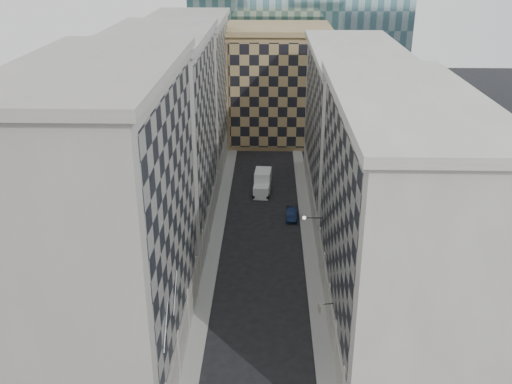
# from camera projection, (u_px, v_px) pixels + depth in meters

# --- Properties ---
(sidewalk_west) EXTENTS (1.50, 100.00, 0.15)m
(sidewalk_west) POSITION_uv_depth(u_px,v_px,m) (215.00, 242.00, 63.88)
(sidewalk_west) COLOR gray
(sidewalk_west) RESTS_ON ground
(sidewalk_east) EXTENTS (1.50, 100.00, 0.15)m
(sidewalk_east) POSITION_uv_depth(u_px,v_px,m) (309.00, 243.00, 63.64)
(sidewalk_east) COLOR gray
(sidewalk_east) RESTS_ON ground
(bldg_left_a) EXTENTS (10.80, 22.80, 23.70)m
(bldg_left_a) POSITION_uv_depth(u_px,v_px,m) (111.00, 225.00, 41.89)
(bldg_left_a) COLOR gray
(bldg_left_a) RESTS_ON ground
(bldg_left_b) EXTENTS (10.80, 22.80, 22.70)m
(bldg_left_b) POSITION_uv_depth(u_px,v_px,m) (163.00, 138.00, 62.26)
(bldg_left_b) COLOR gray
(bldg_left_b) RESTS_ON ground
(bldg_left_c) EXTENTS (10.80, 22.80, 21.70)m
(bldg_left_c) POSITION_uv_depth(u_px,v_px,m) (190.00, 94.00, 82.62)
(bldg_left_c) COLOR gray
(bldg_left_c) RESTS_ON ground
(bldg_right_a) EXTENTS (10.80, 26.80, 20.70)m
(bldg_right_a) POSITION_uv_depth(u_px,v_px,m) (395.00, 222.00, 45.67)
(bldg_right_a) COLOR #B2ADA3
(bldg_right_a) RESTS_ON ground
(bldg_right_b) EXTENTS (10.80, 28.80, 19.70)m
(bldg_right_b) POSITION_uv_depth(u_px,v_px,m) (352.00, 128.00, 70.61)
(bldg_right_b) COLOR #B2ADA3
(bldg_right_b) RESTS_ON ground
(tan_block) EXTENTS (16.80, 14.80, 18.80)m
(tan_block) POSITION_uv_depth(u_px,v_px,m) (278.00, 84.00, 94.70)
(tan_block) COLOR #9C7C53
(tan_block) RESTS_ON ground
(flagpoles_left) EXTENTS (0.10, 6.33, 2.33)m
(flagpoles_left) POSITION_uv_depth(u_px,v_px,m) (171.00, 309.00, 38.73)
(flagpoles_left) COLOR gray
(flagpoles_left) RESTS_ON ground
(bracket_lamp) EXTENTS (1.98, 0.36, 0.36)m
(bracket_lamp) POSITION_uv_depth(u_px,v_px,m) (306.00, 218.00, 55.71)
(bracket_lamp) COLOR black
(bracket_lamp) RESTS_ON ground
(box_truck) EXTENTS (2.47, 5.31, 2.84)m
(box_truck) POSITION_uv_depth(u_px,v_px,m) (262.00, 183.00, 76.59)
(box_truck) COLOR white
(box_truck) RESTS_ON ground
(dark_car) EXTENTS (1.37, 3.75, 1.23)m
(dark_car) POSITION_uv_depth(u_px,v_px,m) (291.00, 214.00, 69.44)
(dark_car) COLOR #101D3C
(dark_car) RESTS_ON ground
(shop_sign) EXTENTS (1.23, 0.76, 0.85)m
(shop_sign) POSITION_uv_depth(u_px,v_px,m) (320.00, 308.00, 45.95)
(shop_sign) COLOR black
(shop_sign) RESTS_ON ground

